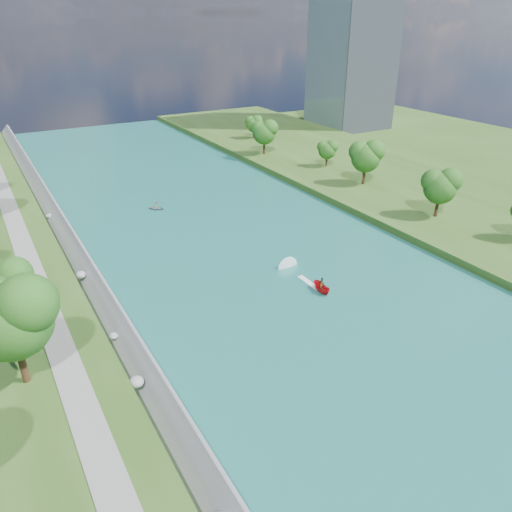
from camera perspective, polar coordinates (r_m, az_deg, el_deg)
ground at (r=69.29m, az=6.90°, el=-6.19°), size 260.00×260.00×0.00m
river_water at (r=83.97m, az=-1.15°, el=0.13°), size 55.00×240.00×0.10m
berm_east at (r=114.14m, az=21.30°, el=5.85°), size 44.00×240.00×1.50m
riprap_bank at (r=75.32m, az=-18.54°, el=-3.07°), size 3.68×236.00×4.05m
riverside_path at (r=74.25m, az=-23.75°, el=-2.91°), size 3.00×200.00×0.10m
office_tower at (r=184.64m, az=11.08°, el=23.52°), size 22.00×22.00×60.00m
trees_east at (r=113.96m, az=13.14°, el=10.01°), size 15.07×131.70×11.73m
motorboat at (r=74.81m, az=6.52°, el=-2.97°), size 3.60×18.60×2.06m
raft at (r=105.64m, az=-11.27°, el=5.45°), size 3.85×3.94×1.54m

